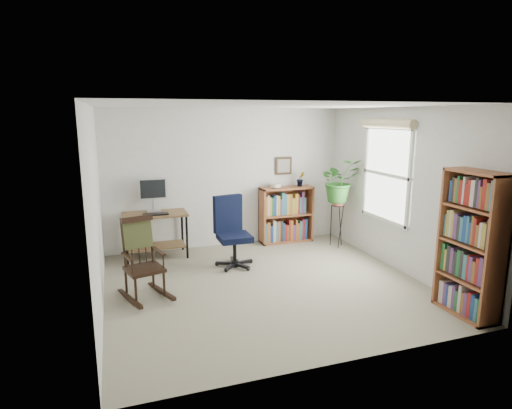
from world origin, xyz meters
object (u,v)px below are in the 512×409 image
object	(u,v)px
rocking_chair	(144,258)
low_bookshelf	(286,215)
tall_bookshelf	(471,245)
desk	(156,235)
office_chair	(235,232)

from	to	relation	value
rocking_chair	low_bookshelf	distance (m)	3.16
rocking_chair	tall_bookshelf	distance (m)	3.90
rocking_chair	low_bookshelf	bearing A→B (deg)	17.75
desk	rocking_chair	distance (m)	1.63
desk	low_bookshelf	xyz separation A→B (m)	(2.35, 0.12, 0.14)
rocking_chair	tall_bookshelf	bearing A→B (deg)	-40.53
low_bookshelf	tall_bookshelf	xyz separation A→B (m)	(0.86, -3.38, 0.34)
desk	low_bookshelf	world-z (taller)	low_bookshelf
desk	tall_bookshelf	size ratio (longest dim) A/B	0.60
office_chair	rocking_chair	world-z (taller)	office_chair
desk	low_bookshelf	size ratio (longest dim) A/B	1.00
rocking_chair	tall_bookshelf	world-z (taller)	tall_bookshelf
office_chair	tall_bookshelf	world-z (taller)	tall_bookshelf
office_chair	rocking_chair	xyz separation A→B (m)	(-1.39, -0.74, -0.03)
office_chair	low_bookshelf	size ratio (longest dim) A/B	1.08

